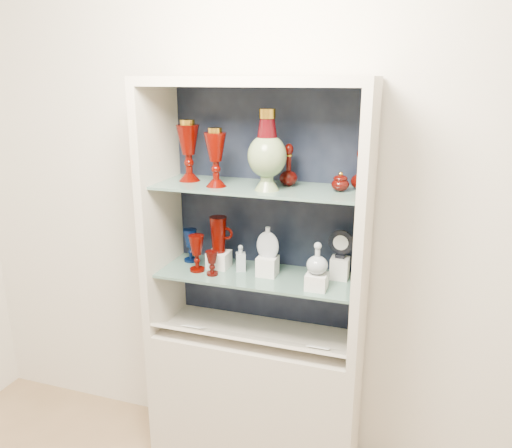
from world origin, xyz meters
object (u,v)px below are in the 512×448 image
(flat_flask, at_px, (268,242))
(ruby_pitcher, at_px, (218,235))
(cameo_medallion, at_px, (341,244))
(clear_round_decanter, at_px, (317,259))
(ruby_goblet_tall, at_px, (197,253))
(clear_square_bottle, at_px, (241,258))
(pedestal_lamp_right, at_px, (216,158))
(cobalt_goblet, at_px, (190,245))
(enamel_urn, at_px, (267,150))
(ruby_decanter_b, at_px, (361,168))
(lidded_bowl, at_px, (340,181))
(pedestal_lamp_left, at_px, (188,151))
(ruby_goblet_small, at_px, (212,263))
(ruby_decanter_a, at_px, (289,162))

(flat_flask, bearing_deg, ruby_pitcher, 176.47)
(ruby_pitcher, xyz_separation_m, flat_flask, (0.25, -0.02, -0.00))
(cameo_medallion, bearing_deg, clear_round_decanter, -113.92)
(ruby_goblet_tall, height_order, clear_square_bottle, ruby_goblet_tall)
(pedestal_lamp_right, bearing_deg, cobalt_goblet, 148.54)
(flat_flask, bearing_deg, pedestal_lamp_right, -162.86)
(enamel_urn, distance_m, ruby_decanter_b, 0.41)
(lidded_bowl, bearing_deg, pedestal_lamp_right, -172.17)
(enamel_urn, distance_m, ruby_pitcher, 0.51)
(lidded_bowl, bearing_deg, ruby_pitcher, 179.00)
(pedestal_lamp_left, xyz_separation_m, clear_round_decanter, (0.64, -0.10, -0.42))
(pedestal_lamp_left, relative_size, flat_flask, 1.90)
(enamel_urn, relative_size, ruby_decanter_b, 1.80)
(ruby_pitcher, bearing_deg, cameo_medallion, 0.04)
(pedestal_lamp_left, height_order, enamel_urn, enamel_urn)
(enamel_urn, distance_m, ruby_goblet_tall, 0.61)
(cobalt_goblet, xyz_separation_m, ruby_goblet_small, (0.17, -0.14, -0.02))
(lidded_bowl, distance_m, flat_flask, 0.44)
(ruby_goblet_small, bearing_deg, flat_flask, 17.86)
(cobalt_goblet, xyz_separation_m, clear_round_decanter, (0.67, -0.14, 0.06))
(pedestal_lamp_left, relative_size, cobalt_goblet, 1.71)
(pedestal_lamp_right, bearing_deg, cameo_medallion, 13.32)
(lidded_bowl, distance_m, ruby_goblet_small, 0.70)
(ruby_decanter_b, relative_size, clear_square_bottle, 1.47)
(clear_round_decanter, height_order, cameo_medallion, cameo_medallion)
(lidded_bowl, xyz_separation_m, cobalt_goblet, (-0.74, 0.05, -0.38))
(clear_square_bottle, relative_size, cameo_medallion, 0.96)
(ruby_goblet_small, xyz_separation_m, clear_round_decanter, (0.49, -0.01, 0.08))
(ruby_decanter_b, relative_size, lidded_bowl, 2.22)
(pedestal_lamp_left, xyz_separation_m, lidded_bowl, (0.71, -0.00, -0.10))
(cobalt_goblet, distance_m, ruby_goblet_tall, 0.14)
(ruby_goblet_small, bearing_deg, cameo_medallion, 14.24)
(ruby_goblet_tall, bearing_deg, pedestal_lamp_left, 129.39)
(ruby_decanter_b, height_order, clear_square_bottle, ruby_decanter_b)
(cobalt_goblet, bearing_deg, clear_round_decanter, -12.14)
(ruby_goblet_small, xyz_separation_m, flat_flask, (0.24, 0.08, 0.11))
(cobalt_goblet, relative_size, ruby_goblet_small, 1.43)
(pedestal_lamp_right, xyz_separation_m, cameo_medallion, (0.55, 0.13, -0.38))
(ruby_goblet_tall, bearing_deg, clear_round_decanter, -3.21)
(cobalt_goblet, bearing_deg, cameo_medallion, 0.62)
(cobalt_goblet, relative_size, ruby_goblet_tall, 0.94)
(pedestal_lamp_left, bearing_deg, clear_square_bottle, -0.51)
(ruby_decanter_a, xyz_separation_m, clear_square_bottle, (-0.22, -0.04, -0.46))
(enamel_urn, relative_size, ruby_goblet_small, 2.95)
(ruby_decanter_b, distance_m, lidded_bowl, 0.11)
(clear_square_bottle, bearing_deg, ruby_decanter_a, 9.34)
(ruby_pitcher, bearing_deg, ruby_decanter_a, 0.28)
(pedestal_lamp_left, relative_size, ruby_goblet_small, 2.43)
(ruby_decanter_b, xyz_separation_m, cameo_medallion, (-0.07, -0.01, -0.35))
(ruby_decanter_b, bearing_deg, pedestal_lamp_left, -175.75)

